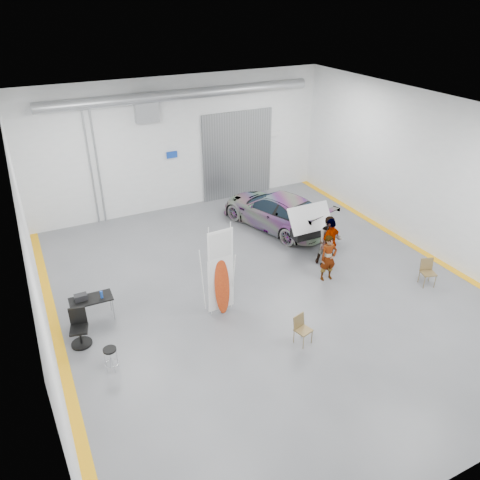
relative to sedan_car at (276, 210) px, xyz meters
name	(u,v)px	position (x,y,z in m)	size (l,w,h in m)	color
ground	(265,289)	(-2.77, -4.07, -0.77)	(16.00, 16.00, 0.00)	#5A5B61
room_shell	(243,157)	(-2.53, -1.85, 3.31)	(14.02, 16.18, 6.01)	silver
sedan_car	(276,210)	(0.00, 0.00, 0.00)	(2.16, 5.30, 1.54)	white
person_a	(328,258)	(-0.48, -4.46, 0.09)	(0.63, 0.41, 1.73)	#936B50
person_b	(329,240)	(0.21, -3.54, 0.19)	(0.94, 0.72, 1.92)	slate
person_c	(330,243)	(0.10, -3.74, 0.21)	(1.14, 0.47, 1.96)	#A55237
surfboard_display	(221,279)	(-4.66, -4.55, 0.50)	(0.89, 0.27, 3.13)	white
folding_chair_near	(303,335)	(-3.15, -6.98, -0.49)	(0.53, 0.55, 0.91)	brown
folding_chair_far	(427,278)	(2.43, -6.34, -0.47)	(0.58, 0.61, 0.97)	brown
shop_stool	(111,360)	(-8.43, -5.62, -0.40)	(0.38, 0.38, 0.75)	black
work_table	(88,299)	(-8.52, -3.15, 0.04)	(1.31, 0.68, 1.06)	#919499
office_chair	(79,330)	(-9.01, -4.11, -0.27)	(0.61, 0.63, 1.14)	black
trunk_lid	(308,215)	(0.00, -2.40, 0.79)	(1.79, 1.09, 0.04)	silver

